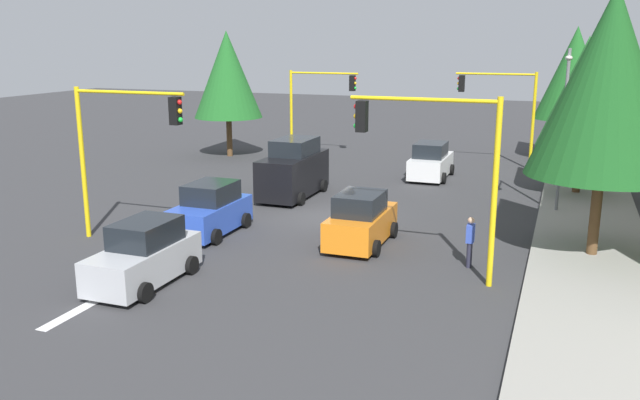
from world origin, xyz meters
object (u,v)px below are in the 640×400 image
object	(u,v)px
tree_roadside_far	(574,73)
tree_roadside_mid	(585,92)
traffic_signal_far_left	(502,100)
delivery_van_black	(293,170)
traffic_signal_far_right	(318,96)
tree_roadside_near	(609,83)
traffic_signal_near_right	(121,134)
car_silver	(144,256)
street_lamp_curbside	(564,114)
pedestrian_crossing	(470,240)
car_blue	(210,211)
tree_opposite_side	(227,75)
car_orange	(361,221)
traffic_signal_near_left	(436,151)
car_white	(431,162)

from	to	relation	value
tree_roadside_far	tree_roadside_mid	bearing A→B (deg)	2.86
traffic_signal_far_left	delivery_van_black	size ratio (longest dim) A/B	1.16
traffic_signal_far_left	delivery_van_black	xyz separation A→B (m)	(11.08, -8.40, -2.67)
traffic_signal_far_right	tree_roadside_near	bearing A→B (deg)	45.29
traffic_signal_near_right	car_silver	xyz separation A→B (m)	(3.50, 3.22, -3.12)
street_lamp_curbside	pedestrian_crossing	bearing A→B (deg)	-17.51
car_silver	car_blue	bearing A→B (deg)	-171.09
tree_roadside_near	tree_opposite_side	world-z (taller)	tree_roadside_near
car_orange	tree_roadside_near	bearing A→B (deg)	99.53
tree_roadside_far	traffic_signal_near_left	bearing A→B (deg)	-8.97
traffic_signal_far_right	traffic_signal_near_right	size ratio (longest dim) A/B	0.96
tree_roadside_near	car_silver	bearing A→B (deg)	-59.99
car_white	pedestrian_crossing	size ratio (longest dim) A/B	2.38
tree_roadside_mid	street_lamp_curbside	bearing A→B (deg)	-10.33
traffic_signal_near_right	street_lamp_curbside	size ratio (longest dim) A/B	0.81
tree_opposite_side	car_blue	distance (m)	18.22
traffic_signal_far_right	traffic_signal_near_right	xyz separation A→B (m)	(20.00, -0.04, 0.16)
traffic_signal_far_right	delivery_van_black	distance (m)	11.75
traffic_signal_near_left	tree_opposite_side	world-z (taller)	tree_opposite_side
traffic_signal_far_right	car_orange	xyz separation A→B (m)	(17.33, 8.23, -2.97)
traffic_signal_near_right	tree_roadside_far	size ratio (longest dim) A/B	0.70
traffic_signal_far_right	tree_roadside_near	size ratio (longest dim) A/B	0.60
car_orange	tree_roadside_mid	bearing A→B (deg)	146.76
tree_roadside_far	tree_opposite_side	size ratio (longest dim) A/B	1.03
tree_opposite_side	traffic_signal_far_left	bearing A→B (deg)	96.84
tree_opposite_side	car_silver	distance (m)	23.52
car_silver	pedestrian_crossing	distance (m)	10.46
tree_opposite_side	traffic_signal_near_right	bearing A→B (deg)	16.41
car_white	traffic_signal_near_right	bearing A→B (deg)	-28.16
tree_roadside_far	car_blue	world-z (taller)	tree_roadside_far
traffic_signal_far_left	traffic_signal_near_right	world-z (taller)	traffic_signal_near_right
delivery_van_black	pedestrian_crossing	bearing A→B (deg)	51.96
street_lamp_curbside	traffic_signal_near_right	bearing A→B (deg)	-57.17
car_white	tree_opposite_side	bearing A→B (deg)	-100.51
tree_roadside_near	car_blue	xyz separation A→B (m)	(1.97, -13.85, -5.08)
traffic_signal_far_left	tree_roadside_far	bearing A→B (deg)	136.33
car_silver	pedestrian_crossing	bearing A→B (deg)	119.03
tree_roadside_near	street_lamp_curbside	bearing A→B (deg)	-166.95
car_white	car_blue	size ratio (longest dim) A/B	1.03
traffic_signal_near_left	traffic_signal_near_right	bearing A→B (deg)	-90.00
tree_roadside_near	car_orange	xyz separation A→B (m)	(1.33, -7.93, -5.08)
car_white	pedestrian_crossing	bearing A→B (deg)	16.36
traffic_signal_near_right	street_lamp_curbside	xyz separation A→B (m)	(-9.61, 14.90, 0.33)
tree_roadside_near	tree_roadside_far	distance (m)	20.03
traffic_signal_far_right	car_blue	distance (m)	18.36
car_orange	traffic_signal_far_left	bearing A→B (deg)	169.83
traffic_signal_far_right	tree_roadside_near	world-z (taller)	tree_roadside_near
delivery_van_black	street_lamp_curbside	bearing A→B (deg)	93.33
tree_roadside_near	pedestrian_crossing	bearing A→B (deg)	-57.71
traffic_signal_near_right	tree_opposite_side	bearing A→B (deg)	-163.59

